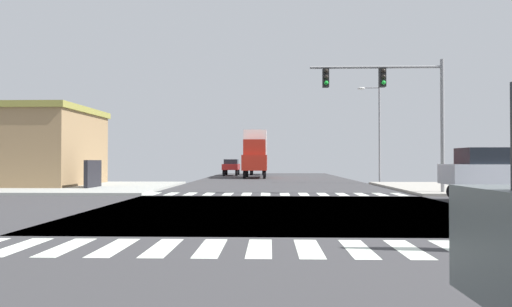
% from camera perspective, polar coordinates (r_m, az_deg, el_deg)
% --- Properties ---
extents(ground, '(90.00, 90.00, 0.05)m').
position_cam_1_polar(ground, '(16.64, 3.61, -7.14)').
color(ground, '#373639').
extents(sidewalk_corner_ne, '(12.00, 12.00, 0.14)m').
position_cam_1_polar(sidewalk_corner_ne, '(31.63, 27.14, -3.88)').
color(sidewalk_corner_ne, '#A09B91').
rests_on(sidewalk_corner_ne, ground).
extents(sidewalk_corner_nw, '(12.00, 12.00, 0.14)m').
position_cam_1_polar(sidewalk_corner_nw, '(31.18, -21.88, -3.96)').
color(sidewalk_corner_nw, '#9C9E98').
rests_on(sidewalk_corner_nw, ground).
extents(crosswalk_near, '(13.50, 2.00, 0.01)m').
position_cam_1_polar(crosswalk_near, '(9.41, 3.56, -11.87)').
color(crosswalk_near, white).
rests_on(crosswalk_near, ground).
extents(crosswalk_far, '(13.50, 2.00, 0.01)m').
position_cam_1_polar(crosswalk_far, '(23.90, 2.43, -5.15)').
color(crosswalk_far, white).
rests_on(crosswalk_far, ground).
extents(traffic_signal_mast, '(7.03, 0.55, 7.11)m').
position_cam_1_polar(traffic_signal_mast, '(24.98, 16.80, 7.16)').
color(traffic_signal_mast, gray).
rests_on(traffic_signal_mast, ground).
extents(street_lamp, '(1.78, 0.32, 7.51)m').
position_cam_1_polar(street_lamp, '(36.14, 14.95, 3.52)').
color(street_lamp, gray).
rests_on(street_lamp, ground).
extents(bank_building, '(12.10, 7.96, 5.35)m').
position_cam_1_polar(bank_building, '(34.81, -28.40, 0.72)').
color(bank_building, '#91734F').
rests_on(bank_building, ground).
extents(suv_nearside_1, '(4.60, 1.96, 2.34)m').
position_cam_1_polar(suv_nearside_1, '(22.41, 28.34, -1.78)').
color(suv_nearside_1, black).
rests_on(suv_nearside_1, ground).
extents(sedan_queued_1, '(1.80, 4.30, 1.88)m').
position_cam_1_polar(sedan_queued_1, '(52.53, -3.15, -1.57)').
color(sedan_queued_1, black).
rests_on(sedan_queued_1, ground).
extents(sedan_leading_2, '(1.80, 4.30, 1.88)m').
position_cam_1_polar(sedan_leading_2, '(54.53, 0.19, -1.55)').
color(sedan_leading_2, black).
rests_on(sedan_leading_2, ground).
extents(box_truck_outer_1, '(2.40, 7.20, 4.85)m').
position_cam_1_polar(box_truck_outer_1, '(46.11, -0.09, 0.12)').
color(box_truck_outer_1, black).
rests_on(box_truck_outer_1, ground).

